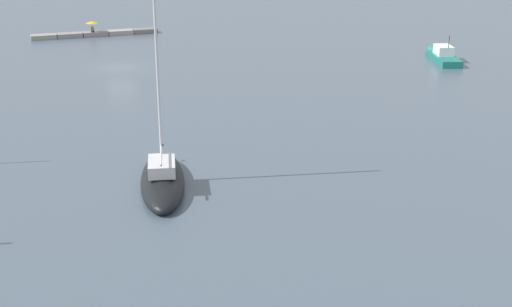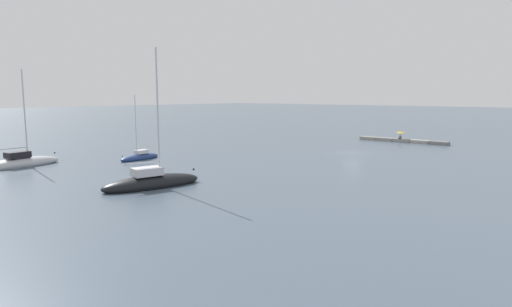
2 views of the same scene
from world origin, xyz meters
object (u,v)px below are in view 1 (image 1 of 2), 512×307
object	(u,v)px
person_seated_grey_left	(93,30)
umbrella_open_yellow	(92,22)
motorboat_teal_mid	(442,57)
sailboat_black_far	(163,180)

from	to	relation	value
person_seated_grey_left	umbrella_open_yellow	size ratio (longest dim) A/B	0.50
motorboat_teal_mid	person_seated_grey_left	bearing A→B (deg)	159.03
umbrella_open_yellow	motorboat_teal_mid	xyz separation A→B (m)	(-31.69, 25.25, -1.29)
person_seated_grey_left	sailboat_black_far	world-z (taller)	sailboat_black_far
motorboat_teal_mid	sailboat_black_far	bearing A→B (deg)	-128.24
person_seated_grey_left	umbrella_open_yellow	world-z (taller)	umbrella_open_yellow
sailboat_black_far	motorboat_teal_mid	distance (m)	41.11
sailboat_black_far	motorboat_teal_mid	bearing A→B (deg)	46.84
person_seated_grey_left	umbrella_open_yellow	distance (m)	0.89
umbrella_open_yellow	sailboat_black_far	world-z (taller)	sailboat_black_far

